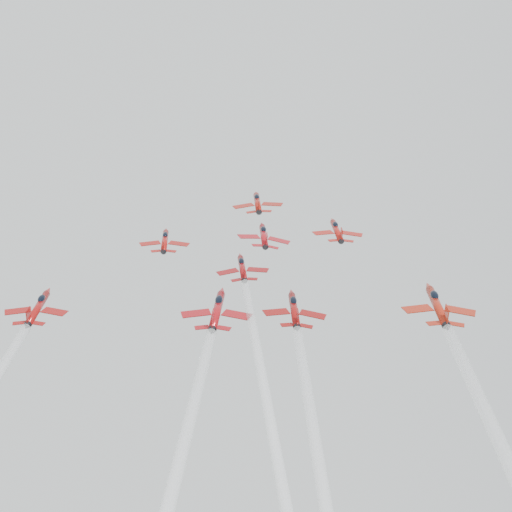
{
  "coord_description": "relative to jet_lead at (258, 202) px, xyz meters",
  "views": [
    {
      "loc": [
        0.22,
        -111.23,
        125.2
      ],
      "look_at": [
        0.0,
        2.0,
        153.88
      ],
      "focal_mm": 50.0,
      "sensor_mm": 36.0,
      "label": 1
    }
  ],
  "objects": [
    {
      "name": "jet_lead",
      "position": [
        0.0,
        0.0,
        0.0
      ],
      "size": [
        10.1,
        12.38,
        9.6
      ],
      "rotation": [
        0.65,
        -0.07,
        0.01
      ],
      "color": "#A6190F"
    },
    {
      "name": "jet_row2_left",
      "position": [
        -16.16,
        -16.32,
        -12.46
      ],
      "size": [
        8.69,
        10.64,
        8.26
      ],
      "rotation": [
        0.65,
        -0.01,
        0.08
      ],
      "color": "#A5130F"
    },
    {
      "name": "jet_row2_center",
      "position": [
        1.08,
        -14.38,
        -10.98
      ],
      "size": [
        9.44,
        11.56,
        8.97
      ],
      "rotation": [
        0.65,
        0.09,
        0.13
      ],
      "color": "#AD1017"
    },
    {
      "name": "jet_row2_right",
      "position": [
        14.29,
        -12.42,
        -9.49
      ],
      "size": [
        9.17,
        11.23,
        8.71
      ],
      "rotation": [
        0.65,
        0.02,
        0.08
      ],
      "color": "#B11710"
    },
    {
      "name": "jet_center",
      "position": [
        -2.43,
        -57.75,
        -44.16
      ],
      "size": [
        8.35,
        72.99,
        56.06
      ],
      "rotation": [
        0.65,
        -0.08,
        0.06
      ],
      "color": "maroon"
    }
  ]
}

